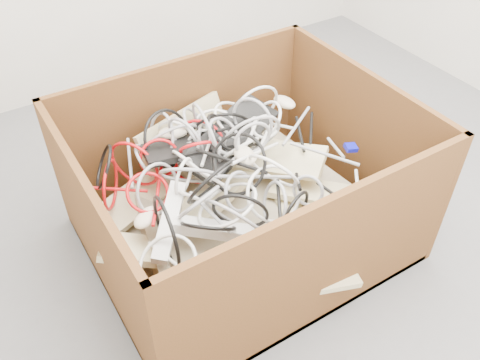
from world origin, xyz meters
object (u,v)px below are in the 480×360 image
power_strip_left (169,222)px  power_strip_right (217,230)px  cardboard_box (239,212)px  vga_plug (351,147)px

power_strip_left → power_strip_right: bearing=-87.9°
cardboard_box → power_strip_left: 0.38m
power_strip_left → vga_plug: power_strip_left is taller
vga_plug → cardboard_box: bearing=-178.1°
power_strip_left → power_strip_right: (0.12, -0.10, -0.02)m
power_strip_left → vga_plug: (0.76, -0.03, 0.02)m
vga_plug → power_strip_right: bearing=-158.1°
cardboard_box → vga_plug: (0.44, -0.11, 0.21)m
cardboard_box → power_strip_right: size_ratio=4.00×
power_strip_right → vga_plug: size_ratio=6.35×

